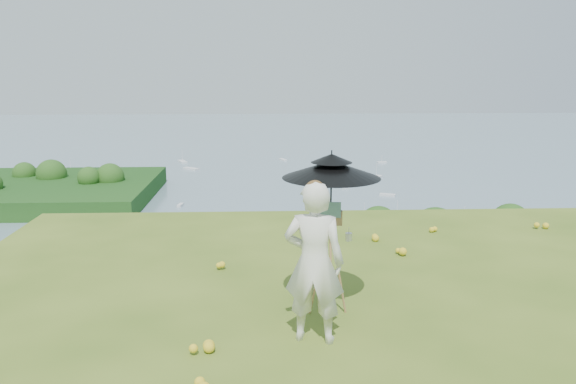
{
  "coord_description": "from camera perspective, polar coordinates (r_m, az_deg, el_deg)",
  "views": [
    {
      "loc": [
        -2.3,
        -4.66,
        3.0
      ],
      "look_at": [
        -1.92,
        4.16,
        1.05
      ],
      "focal_mm": 35.0,
      "sensor_mm": 36.0,
      "label": 1
    }
  ],
  "objects": [
    {
      "name": "harbor_town",
      "position": [
        86.07,
        -0.73,
        -9.69
      ],
      "size": [
        110.0,
        22.0,
        5.0
      ],
      "primitive_type": null,
      "color": "white",
      "rests_on": "shoreline_tier"
    },
    {
      "name": "painter_cap",
      "position": [
        5.97,
        2.76,
        0.63
      ],
      "size": [
        0.26,
        0.29,
        0.1
      ],
      "primitive_type": null,
      "rotation": [
        0.0,
        0.0,
        -0.22
      ],
      "color": "#D17378",
      "rests_on": "painter"
    },
    {
      "name": "peninsula",
      "position": [
        178.33,
        -26.44,
        0.84
      ],
      "size": [
        90.0,
        60.0,
        12.0
      ],
      "primitive_type": null,
      "color": "#0E330E",
      "rests_on": "bay_water"
    },
    {
      "name": "field_easel",
      "position": [
        6.82,
        4.25,
        -6.95
      ],
      "size": [
        0.62,
        0.62,
        1.48
      ],
      "primitive_type": null,
      "rotation": [
        0.0,
        0.0,
        -0.11
      ],
      "color": "#A66C45",
      "rests_on": "ground"
    },
    {
      "name": "sun_umbrella",
      "position": [
        6.6,
        4.4,
        0.57
      ],
      "size": [
        1.33,
        1.33,
        0.86
      ],
      "primitive_type": null,
      "rotation": [
        0.0,
        0.0,
        -0.16
      ],
      "color": "black",
      "rests_on": "field_easel"
    },
    {
      "name": "shoreline_tier",
      "position": [
        88.73,
        -0.72,
        -13.58
      ],
      "size": [
        170.0,
        28.0,
        8.0
      ],
      "primitive_type": "cube",
      "color": "gray",
      "rests_on": "bay_water"
    },
    {
      "name": "bay_water",
      "position": [
        247.46,
        -1.87,
        3.89
      ],
      "size": [
        700.0,
        700.0,
        0.0
      ],
      "primitive_type": "plane",
      "color": "slate",
      "rests_on": "ground"
    },
    {
      "name": "moored_boats",
      "position": [
        169.98,
        -5.81,
        -0.02
      ],
      "size": [
        140.0,
        140.0,
        0.7
      ],
      "primitive_type": null,
      "color": "silver",
      "rests_on": "bay_water"
    },
    {
      "name": "slope_trees",
      "position": [
        43.62,
        0.83,
        -11.88
      ],
      "size": [
        110.0,
        50.0,
        6.0
      ],
      "primitive_type": null,
      "color": "#254D17",
      "rests_on": "forest_slope"
    },
    {
      "name": "painter",
      "position": [
        6.21,
        2.67,
        -7.18
      ],
      "size": [
        0.75,
        0.57,
        1.83
      ],
      "primitive_type": "imported",
      "rotation": [
        0.0,
        0.0,
        2.92
      ],
      "color": "white",
      "rests_on": "ground"
    },
    {
      "name": "wildflowers",
      "position": [
        6.17,
        20.7,
        -16.87
      ],
      "size": [
        10.0,
        10.5,
        0.12
      ],
      "primitive_type": null,
      "color": "yellow",
      "rests_on": "ground"
    }
  ]
}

